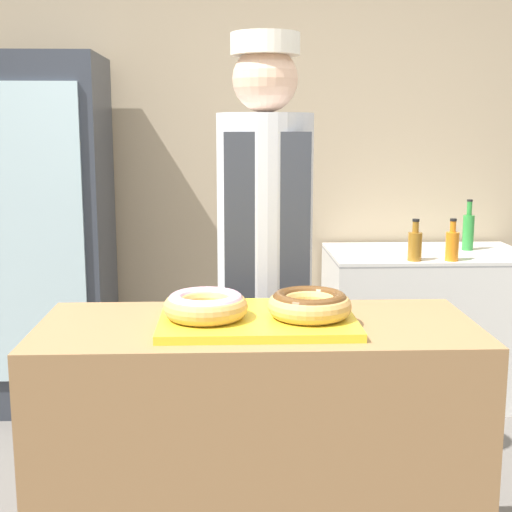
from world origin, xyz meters
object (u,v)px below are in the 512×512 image
at_px(serving_tray, 257,319).
at_px(brownie_back_left, 220,298).
at_px(beverage_fridge, 38,235).
at_px(baker_person, 265,265).
at_px(bottle_green, 468,230).
at_px(donut_chocolate_glaze, 310,304).
at_px(brownie_back_right, 291,297).
at_px(bottle_orange, 452,245).
at_px(donut_light_glaze, 206,305).
at_px(chest_freezer, 424,324).
at_px(bottle_amber, 415,245).

xyz_separation_m(serving_tray, brownie_back_left, (-0.11, 0.15, 0.03)).
distance_m(serving_tray, beverage_fridge, 2.04).
relative_size(baker_person, bottle_green, 6.50).
xyz_separation_m(donut_chocolate_glaze, brownie_back_right, (-0.04, 0.18, -0.02)).
relative_size(donut_chocolate_glaze, baker_person, 0.13).
height_order(brownie_back_right, bottle_orange, bottle_orange).
height_order(brownie_back_left, baker_person, baker_person).
bearing_deg(donut_light_glaze, donut_chocolate_glaze, 0.00).
relative_size(bottle_green, bottle_orange, 1.30).
distance_m(serving_tray, bottle_orange, 1.81).
distance_m(beverage_fridge, bottle_green, 2.30).
bearing_deg(baker_person, bottle_green, 45.42).
bearing_deg(bottle_green, chest_freezer, -168.18).
bearing_deg(donut_chocolate_glaze, donut_light_glaze, 180.00).
distance_m(bottle_green, bottle_orange, 0.36).
xyz_separation_m(beverage_fridge, chest_freezer, (2.07, 0.01, -0.51)).
bearing_deg(donut_light_glaze, serving_tray, 10.45).
bearing_deg(donut_chocolate_glaze, bottle_orange, 59.42).
bearing_deg(beverage_fridge, serving_tray, -58.18).
relative_size(serving_tray, bottle_orange, 2.63).
relative_size(beverage_fridge, chest_freezer, 1.74).
height_order(bottle_green, bottle_orange, bottle_green).
bearing_deg(brownie_back_right, serving_tray, -126.38).
bearing_deg(beverage_fridge, bottle_green, 1.39).
bearing_deg(baker_person, donut_light_glaze, -107.67).
bearing_deg(brownie_back_left, chest_freezer, 55.37).
bearing_deg(donut_light_glaze, baker_person, 72.33).
bearing_deg(chest_freezer, bottle_green, 11.82).
height_order(donut_light_glaze, brownie_back_right, donut_light_glaze).
distance_m(donut_light_glaze, bottle_green, 2.28).
xyz_separation_m(donut_light_glaze, bottle_orange, (1.19, 1.51, -0.08)).
height_order(baker_person, chest_freezer, baker_person).
height_order(chest_freezer, bottle_orange, bottle_orange).
xyz_separation_m(serving_tray, donut_chocolate_glaze, (0.15, -0.03, 0.05)).
xyz_separation_m(brownie_back_left, brownie_back_right, (0.22, 0.00, 0.00)).
distance_m(donut_light_glaze, bottle_amber, 1.82).
height_order(donut_light_glaze, chest_freezer, donut_light_glaze).
bearing_deg(serving_tray, donut_chocolate_glaze, -10.45).
height_order(beverage_fridge, bottle_green, beverage_fridge).
bearing_deg(baker_person, brownie_back_right, -82.76).
bearing_deg(serving_tray, brownie_back_left, 126.38).
relative_size(donut_chocolate_glaze, bottle_orange, 1.13).
xyz_separation_m(serving_tray, brownie_back_right, (0.11, 0.15, 0.03)).
bearing_deg(bottle_green, beverage_fridge, -178.61).
distance_m(brownie_back_left, brownie_back_right, 0.22).
height_order(chest_freezer, bottle_amber, bottle_amber).
height_order(baker_person, bottle_green, baker_person).
xyz_separation_m(brownie_back_right, chest_freezer, (0.88, 1.59, -0.54)).
distance_m(serving_tray, donut_chocolate_glaze, 0.16).
xyz_separation_m(baker_person, bottle_orange, (0.98, 0.87, -0.07)).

